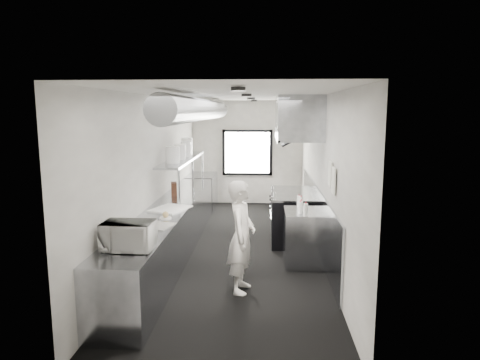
# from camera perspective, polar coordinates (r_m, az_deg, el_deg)

# --- Properties ---
(floor) EXTENTS (3.00, 8.00, 0.01)m
(floor) POSITION_cam_1_polar(r_m,az_deg,el_deg) (8.12, -0.28, -9.04)
(floor) COLOR black
(floor) RESTS_ON ground
(ceiling) EXTENTS (3.00, 8.00, 0.01)m
(ceiling) POSITION_cam_1_polar(r_m,az_deg,el_deg) (7.71, -0.30, 11.12)
(ceiling) COLOR silver
(ceiling) RESTS_ON wall_back
(wall_back) EXTENTS (3.00, 0.02, 2.80)m
(wall_back) POSITION_cam_1_polar(r_m,az_deg,el_deg) (11.76, 0.98, 3.64)
(wall_back) COLOR silver
(wall_back) RESTS_ON floor
(wall_front) EXTENTS (3.00, 0.02, 2.80)m
(wall_front) POSITION_cam_1_polar(r_m,az_deg,el_deg) (3.90, -4.15, -7.89)
(wall_front) COLOR silver
(wall_front) RESTS_ON floor
(wall_left) EXTENTS (0.02, 8.00, 2.80)m
(wall_left) POSITION_cam_1_polar(r_m,az_deg,el_deg) (8.03, -11.03, 0.86)
(wall_left) COLOR silver
(wall_left) RESTS_ON floor
(wall_right) EXTENTS (0.02, 8.00, 2.80)m
(wall_right) POSITION_cam_1_polar(r_m,az_deg,el_deg) (7.84, 10.71, 0.67)
(wall_right) COLOR silver
(wall_right) RESTS_ON floor
(wall_cladding) EXTENTS (0.03, 5.50, 1.10)m
(wall_cladding) POSITION_cam_1_polar(r_m,az_deg,el_deg) (8.30, 10.14, -4.83)
(wall_cladding) COLOR gray
(wall_cladding) RESTS_ON wall_right
(hvac_duct) EXTENTS (0.40, 6.40, 0.40)m
(hvac_duct) POSITION_cam_1_polar(r_m,az_deg,el_deg) (8.18, -5.07, 9.23)
(hvac_duct) COLOR gray
(hvac_duct) RESTS_ON ceiling
(service_window) EXTENTS (1.36, 0.05, 1.25)m
(service_window) POSITION_cam_1_polar(r_m,az_deg,el_deg) (11.72, 0.97, 3.63)
(service_window) COLOR white
(service_window) RESTS_ON wall_back
(exhaust_hood) EXTENTS (0.81, 2.20, 0.88)m
(exhaust_hood) POSITION_cam_1_polar(r_m,az_deg,el_deg) (8.42, 7.57, 8.10)
(exhaust_hood) COLOR gray
(exhaust_hood) RESTS_ON ceiling
(prep_counter) EXTENTS (0.70, 6.00, 0.90)m
(prep_counter) POSITION_cam_1_polar(r_m,az_deg,el_deg) (7.67, -9.19, -6.74)
(prep_counter) COLOR gray
(prep_counter) RESTS_ON floor
(pass_shelf) EXTENTS (0.45, 3.00, 0.68)m
(pass_shelf) POSITION_cam_1_polar(r_m,az_deg,el_deg) (8.91, -7.54, 2.64)
(pass_shelf) COLOR gray
(pass_shelf) RESTS_ON prep_counter
(range) EXTENTS (0.88, 1.60, 0.94)m
(range) POSITION_cam_1_polar(r_m,az_deg,el_deg) (8.66, 6.91, -4.70)
(range) COLOR black
(range) RESTS_ON floor
(bottle_station) EXTENTS (0.65, 0.80, 0.90)m
(bottle_station) POSITION_cam_1_polar(r_m,az_deg,el_deg) (7.33, 8.44, -7.49)
(bottle_station) COLOR gray
(bottle_station) RESTS_ON floor
(far_work_table) EXTENTS (0.70, 1.20, 0.90)m
(far_work_table) POSITION_cam_1_polar(r_m,az_deg,el_deg) (11.21, -5.10, -1.57)
(far_work_table) COLOR gray
(far_work_table) RESTS_ON floor
(notice_sheet_a) EXTENTS (0.02, 0.28, 0.38)m
(notice_sheet_a) POSITION_cam_1_polar(r_m,az_deg,el_deg) (6.63, 11.80, 0.84)
(notice_sheet_a) COLOR white
(notice_sheet_a) RESTS_ON wall_right
(notice_sheet_b) EXTENTS (0.02, 0.28, 0.38)m
(notice_sheet_b) POSITION_cam_1_polar(r_m,az_deg,el_deg) (6.30, 12.24, -0.08)
(notice_sheet_b) COLOR white
(notice_sheet_b) RESTS_ON wall_right
(line_cook) EXTENTS (0.45, 0.62, 1.59)m
(line_cook) POSITION_cam_1_polar(r_m,az_deg,el_deg) (6.09, 0.21, -7.48)
(line_cook) COLOR white
(line_cook) RESTS_ON floor
(microwave) EXTENTS (0.56, 0.43, 0.33)m
(microwave) POSITION_cam_1_polar(r_m,az_deg,el_deg) (5.35, -14.53, -7.12)
(microwave) COLOR silver
(microwave) RESTS_ON prep_counter
(deli_tub_a) EXTENTS (0.20, 0.20, 0.11)m
(deli_tub_a) POSITION_cam_1_polar(r_m,az_deg,el_deg) (5.80, -15.25, -7.01)
(deli_tub_a) COLOR silver
(deli_tub_a) RESTS_ON prep_counter
(deli_tub_b) EXTENTS (0.16, 0.16, 0.09)m
(deli_tub_b) POSITION_cam_1_polar(r_m,az_deg,el_deg) (5.70, -15.31, -7.41)
(deli_tub_b) COLOR silver
(deli_tub_b) RESTS_ON prep_counter
(newspaper) EXTENTS (0.43, 0.49, 0.01)m
(newspaper) POSITION_cam_1_polar(r_m,az_deg,el_deg) (6.32, -10.51, -5.98)
(newspaper) COLOR beige
(newspaper) RESTS_ON prep_counter
(small_plate) EXTENTS (0.21, 0.21, 0.02)m
(small_plate) POSITION_cam_1_polar(r_m,az_deg,el_deg) (6.74, -9.80, -4.97)
(small_plate) COLOR white
(small_plate) RESTS_ON prep_counter
(pastry) EXTENTS (0.10, 0.10, 0.10)m
(pastry) POSITION_cam_1_polar(r_m,az_deg,el_deg) (6.73, -9.81, -4.51)
(pastry) COLOR tan
(pastry) RESTS_ON small_plate
(cutting_board) EXTENTS (0.69, 0.79, 0.02)m
(cutting_board) POSITION_cam_1_polar(r_m,az_deg,el_deg) (7.34, -9.19, -3.76)
(cutting_board) COLOR white
(cutting_board) RESTS_ON prep_counter
(knife_block) EXTENTS (0.16, 0.25, 0.25)m
(knife_block) POSITION_cam_1_polar(r_m,az_deg,el_deg) (8.50, -8.71, -1.18)
(knife_block) COLOR #55301E
(knife_block) RESTS_ON prep_counter
(plate_stack_a) EXTENTS (0.32, 0.32, 0.31)m
(plate_stack_a) POSITION_cam_1_polar(r_m,az_deg,el_deg) (8.13, -8.86, 3.33)
(plate_stack_a) COLOR white
(plate_stack_a) RESTS_ON pass_shelf
(plate_stack_b) EXTENTS (0.29, 0.29, 0.30)m
(plate_stack_b) POSITION_cam_1_polar(r_m,az_deg,el_deg) (8.70, -7.92, 3.71)
(plate_stack_b) COLOR white
(plate_stack_b) RESTS_ON pass_shelf
(plate_stack_c) EXTENTS (0.27, 0.27, 0.32)m
(plate_stack_c) POSITION_cam_1_polar(r_m,az_deg,el_deg) (9.23, -7.13, 4.08)
(plate_stack_c) COLOR white
(plate_stack_c) RESTS_ON pass_shelf
(plate_stack_d) EXTENTS (0.30, 0.30, 0.37)m
(plate_stack_d) POSITION_cam_1_polar(r_m,az_deg,el_deg) (9.55, -7.00, 4.42)
(plate_stack_d) COLOR white
(plate_stack_d) RESTS_ON pass_shelf
(squeeze_bottle_a) EXTENTS (0.07, 0.07, 0.20)m
(squeeze_bottle_a) POSITION_cam_1_polar(r_m,az_deg,el_deg) (6.86, 8.65, -3.90)
(squeeze_bottle_a) COLOR white
(squeeze_bottle_a) RESTS_ON bottle_station
(squeeze_bottle_b) EXTENTS (0.07, 0.07, 0.19)m
(squeeze_bottle_b) POSITION_cam_1_polar(r_m,az_deg,el_deg) (7.01, 7.95, -3.65)
(squeeze_bottle_b) COLOR white
(squeeze_bottle_b) RESTS_ON bottle_station
(squeeze_bottle_c) EXTENTS (0.07, 0.07, 0.18)m
(squeeze_bottle_c) POSITION_cam_1_polar(r_m,az_deg,el_deg) (7.16, 8.08, -3.42)
(squeeze_bottle_c) COLOR white
(squeeze_bottle_c) RESTS_ON bottle_station
(squeeze_bottle_d) EXTENTS (0.09, 0.09, 0.20)m
(squeeze_bottle_d) POSITION_cam_1_polar(r_m,az_deg,el_deg) (7.36, 8.05, -2.98)
(squeeze_bottle_d) COLOR white
(squeeze_bottle_d) RESTS_ON bottle_station
(squeeze_bottle_e) EXTENTS (0.09, 0.09, 0.20)m
(squeeze_bottle_e) POSITION_cam_1_polar(r_m,az_deg,el_deg) (7.46, 7.79, -2.82)
(squeeze_bottle_e) COLOR white
(squeeze_bottle_e) RESTS_ON bottle_station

